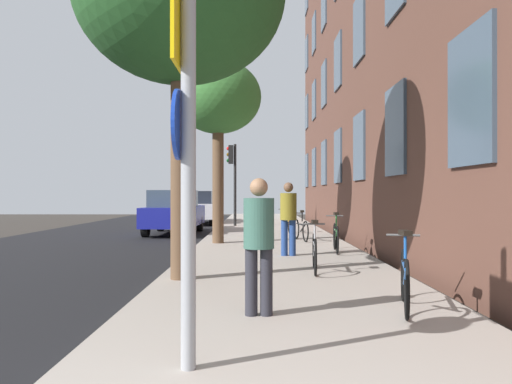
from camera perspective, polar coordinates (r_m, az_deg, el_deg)
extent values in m
plane|color=#332D28|center=(16.41, -10.80, -5.45)|extent=(41.80, 41.80, 0.00)
cube|color=black|center=(16.93, -17.83, -5.27)|extent=(7.00, 38.00, 0.01)
cube|color=#9E9389|center=(16.13, 1.56, -5.33)|extent=(4.20, 38.00, 0.12)
cube|color=#384756|center=(7.31, 22.72, 9.83)|extent=(0.06, 1.38, 1.81)
cube|color=#384756|center=(10.66, 15.19, 6.66)|extent=(0.06, 1.38, 1.81)
cube|color=#384756|center=(14.11, 11.34, 4.98)|extent=(0.06, 1.38, 1.81)
cube|color=#384756|center=(17.62, 9.02, 3.95)|extent=(0.06, 1.38, 1.81)
cube|color=#384756|center=(21.14, 7.47, 3.26)|extent=(0.06, 1.38, 1.81)
cube|color=#384756|center=(24.68, 6.37, 2.76)|extent=(0.06, 1.38, 1.81)
cube|color=#384756|center=(28.23, 5.55, 2.39)|extent=(0.06, 1.38, 1.81)
cube|color=#384756|center=(14.76, 11.33, 17.56)|extent=(0.06, 1.38, 1.81)
cube|color=#384756|center=(18.14, 9.01, 14.18)|extent=(0.06, 1.38, 1.81)
cube|color=#384756|center=(21.58, 7.47, 11.85)|extent=(0.06, 1.38, 1.81)
cube|color=#384756|center=(25.06, 6.37, 10.16)|extent=(0.06, 1.38, 1.81)
cube|color=#384756|center=(28.56, 5.55, 8.88)|extent=(0.06, 1.38, 1.81)
cube|color=#384756|center=(22.48, 7.47, 19.92)|extent=(0.06, 1.38, 1.81)
cube|color=#384756|center=(25.83, 6.37, 17.22)|extent=(0.06, 1.38, 1.81)
cube|color=#384756|center=(29.24, 5.55, 15.14)|extent=(0.06, 1.38, 1.81)
cylinder|color=gray|center=(4.06, -7.74, 3.21)|extent=(0.12, 0.12, 3.25)
cube|color=yellow|center=(4.26, -8.85, 17.51)|extent=(0.03, 0.60, 0.60)
cylinder|color=#14339E|center=(4.10, -8.85, 7.47)|extent=(0.03, 0.56, 0.56)
cylinder|color=black|center=(21.93, -2.51, 0.80)|extent=(0.12, 0.12, 3.52)
cube|color=black|center=(22.00, -2.98, 4.22)|extent=(0.20, 0.24, 0.80)
sphere|color=red|center=(22.03, -3.26, 4.89)|extent=(0.16, 0.16, 0.16)
sphere|color=#523707|center=(22.01, -3.26, 4.21)|extent=(0.16, 0.16, 0.16)
sphere|color=#083E11|center=(21.99, -3.27, 3.54)|extent=(0.16, 0.16, 0.16)
cylinder|color=brown|center=(8.35, -8.66, 2.70)|extent=(0.31, 0.31, 3.61)
cylinder|color=brown|center=(14.32, -4.42, 1.03)|extent=(0.32, 0.32, 3.38)
ellipsoid|color=#387533|center=(14.58, -4.42, 10.59)|extent=(2.43, 2.43, 2.07)
torus|color=black|center=(6.91, 16.03, -8.93)|extent=(0.20, 0.66, 0.67)
torus|color=black|center=(5.90, 16.41, -10.44)|extent=(0.20, 0.66, 0.67)
cylinder|color=#194C99|center=(6.38, 16.20, -7.99)|extent=(0.25, 0.86, 0.04)
cylinder|color=#194C99|center=(6.14, 16.30, -9.09)|extent=(0.17, 0.52, 0.28)
cylinder|color=#194C99|center=(6.19, 16.26, -5.89)|extent=(0.04, 0.04, 0.28)
cube|color=black|center=(6.18, 16.26, -4.41)|extent=(0.10, 0.24, 0.06)
cylinder|color=#4C4C4C|center=(6.85, 16.03, -4.67)|extent=(0.41, 0.13, 0.03)
torus|color=black|center=(9.72, 6.36, -6.51)|extent=(0.10, 0.63, 0.63)
torus|color=black|center=(8.65, 6.53, -7.29)|extent=(0.10, 0.63, 0.63)
cylinder|color=#99999E|center=(9.17, 6.44, -5.79)|extent=(0.12, 0.91, 0.04)
cylinder|color=#99999E|center=(8.91, 6.49, -6.47)|extent=(0.09, 0.55, 0.30)
cylinder|color=#99999E|center=(8.99, 6.47, -4.35)|extent=(0.04, 0.04, 0.28)
cube|color=black|center=(8.98, 6.47, -3.34)|extent=(0.10, 0.24, 0.06)
cylinder|color=#4C4C4C|center=(9.67, 6.36, -3.58)|extent=(0.42, 0.07, 0.03)
torus|color=black|center=(12.77, 8.67, -4.93)|extent=(0.10, 0.66, 0.66)
torus|color=black|center=(11.74, 8.95, -5.35)|extent=(0.10, 0.66, 0.66)
cylinder|color=#267233|center=(12.24, 8.80, -4.29)|extent=(0.13, 0.88, 0.04)
cylinder|color=#267233|center=(11.99, 8.88, -4.77)|extent=(0.10, 0.53, 0.29)
cylinder|color=#267233|center=(12.07, 8.85, -3.17)|extent=(0.04, 0.04, 0.28)
cube|color=black|center=(12.06, 8.85, -2.41)|extent=(0.10, 0.24, 0.06)
cylinder|color=#4C4C4C|center=(12.74, 8.67, -2.65)|extent=(0.42, 0.07, 0.03)
torus|color=black|center=(15.68, 4.41, -4.14)|extent=(0.14, 0.61, 0.61)
torus|color=black|center=(14.64, 5.43, -4.42)|extent=(0.14, 0.61, 0.61)
cylinder|color=black|center=(15.15, 4.90, -3.64)|extent=(0.19, 0.91, 0.04)
cylinder|color=black|center=(14.89, 5.16, -4.00)|extent=(0.13, 0.55, 0.30)
cylinder|color=black|center=(14.98, 5.06, -2.77)|extent=(0.04, 0.04, 0.28)
cube|color=black|center=(14.97, 5.05, -2.16)|extent=(0.10, 0.24, 0.06)
cylinder|color=#4C4C4C|center=(15.65, 4.41, -2.37)|extent=(0.42, 0.10, 0.03)
torus|color=black|center=(18.67, 3.03, -3.46)|extent=(0.12, 0.64, 0.64)
torus|color=black|center=(17.59, 3.67, -3.66)|extent=(0.12, 0.64, 0.64)
cylinder|color=#C68C19|center=(18.12, 3.34, -3.01)|extent=(0.16, 0.93, 0.04)
cylinder|color=#C68C19|center=(17.85, 3.50, -3.30)|extent=(0.11, 0.56, 0.30)
cylinder|color=#C68C19|center=(17.95, 3.44, -2.25)|extent=(0.04, 0.04, 0.28)
cube|color=black|center=(17.94, 3.44, -1.74)|extent=(0.10, 0.24, 0.06)
cylinder|color=#4C4C4C|center=(18.64, 3.03, -1.93)|extent=(0.42, 0.08, 0.03)
cylinder|color=#26262D|center=(5.87, -0.68, -10.05)|extent=(0.14, 0.14, 0.76)
cylinder|color=#26262D|center=(5.87, 1.03, -10.04)|extent=(0.14, 0.14, 0.76)
cylinder|color=#33594C|center=(5.79, 0.18, -3.52)|extent=(0.37, 0.37, 0.57)
sphere|color=#936B4C|center=(5.78, 0.18, 0.54)|extent=(0.21, 0.21, 0.21)
cylinder|color=navy|center=(11.41, 3.06, -5.14)|extent=(0.15, 0.15, 0.80)
cylinder|color=navy|center=(11.42, 3.96, -5.14)|extent=(0.15, 0.15, 0.80)
cylinder|color=olive|center=(11.38, 3.51, -1.63)|extent=(0.45, 0.45, 0.60)
sphere|color=brown|center=(11.37, 3.51, 0.53)|extent=(0.22, 0.22, 0.22)
cube|color=navy|center=(19.12, -9.25, -2.66)|extent=(1.82, 4.39, 0.70)
cube|color=#384756|center=(18.89, -9.36, -0.72)|extent=(1.50, 2.47, 0.60)
cylinder|color=black|center=(20.64, -10.79, -3.45)|extent=(0.22, 0.64, 0.64)
cylinder|color=black|center=(20.41, -6.46, -3.49)|extent=(0.22, 0.64, 0.64)
cylinder|color=black|center=(17.92, -12.43, -3.95)|extent=(0.22, 0.64, 0.64)
cylinder|color=black|center=(17.65, -7.46, -4.00)|extent=(0.22, 0.64, 0.64)
cube|color=silver|center=(25.24, -6.70, -2.06)|extent=(1.92, 4.41, 0.70)
cube|color=#1E232D|center=(25.01, -6.76, -0.59)|extent=(1.59, 2.48, 0.60)
cylinder|color=black|center=(26.75, -8.14, -2.70)|extent=(0.22, 0.64, 0.64)
cylinder|color=black|center=(26.57, -4.56, -2.72)|extent=(0.22, 0.64, 0.64)
cylinder|color=black|center=(23.98, -9.07, -2.99)|extent=(0.22, 0.64, 0.64)
cylinder|color=black|center=(23.78, -5.08, -3.02)|extent=(0.22, 0.64, 0.64)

